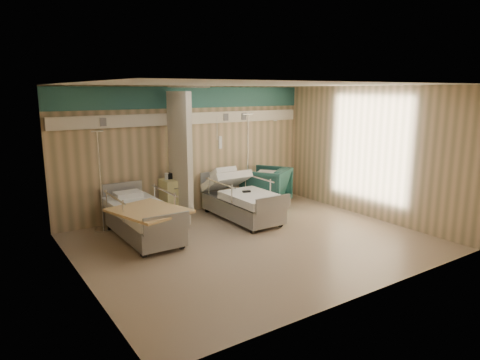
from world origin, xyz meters
The scene contains 13 objects.
ground centered at (0.00, 0.00, 0.00)m, with size 6.00×5.00×0.00m, color gray.
room_walls centered at (-0.03, 0.25, 1.86)m, with size 6.04×5.04×2.82m.
bed_right centered at (0.60, 1.30, 0.32)m, with size 1.00×2.16×0.63m, color white, non-canonical shape.
bed_left centered at (-1.60, 1.30, 0.32)m, with size 1.00×2.16×0.63m, color white, non-canonical shape.
bedside_cabinet centered at (-0.55, 2.20, 0.42)m, with size 0.50×0.48×0.85m, color #E8E291.
visitor_armchair centered at (1.71, 1.90, 0.46)m, with size 0.98×1.01×0.92m, color #20504B.
waffle_blanket centered at (1.74, 1.87, 0.96)m, with size 0.60×0.53×0.07m, color white.
iv_stand_right centered at (1.24, 2.01, 0.45)m, with size 0.39×0.39×2.19m.
iv_stand_left centered at (-2.08, 2.20, 0.40)m, with size 0.35×0.35×1.96m.
call_remote centered at (0.58, 1.10, 0.65)m, with size 0.17×0.07×0.04m, color black.
tan_blanket centered at (-1.66, 0.84, 0.65)m, with size 1.02×1.28×0.04m, color tan.
toiletry_bag centered at (-0.55, 2.29, 0.91)m, with size 0.23×0.14×0.12m, color black.
white_cup centered at (-0.67, 2.27, 0.92)m, with size 0.09×0.09×0.14m, color white.
Camera 1 is at (-4.32, -5.98, 2.70)m, focal length 32.00 mm.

